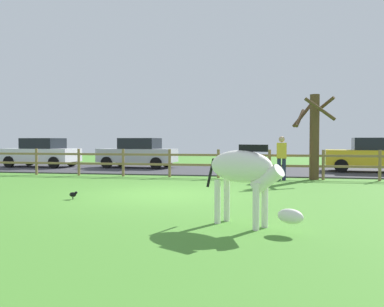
% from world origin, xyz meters
% --- Properties ---
extents(ground_plane, '(60.00, 60.00, 0.00)m').
position_xyz_m(ground_plane, '(0.00, 0.00, 0.00)').
color(ground_plane, '#47842D').
extents(parking_asphalt, '(28.00, 7.40, 0.05)m').
position_xyz_m(parking_asphalt, '(0.00, 9.30, 0.03)').
color(parking_asphalt, '#38383D').
rests_on(parking_asphalt, ground_plane).
extents(paddock_fence, '(21.94, 0.11, 1.13)m').
position_xyz_m(paddock_fence, '(-0.08, 5.00, 0.65)').
color(paddock_fence, olive).
rests_on(paddock_fence, ground_plane).
extents(bare_tree, '(1.60, 1.56, 3.22)m').
position_xyz_m(bare_tree, '(4.53, 5.08, 1.77)').
color(bare_tree, '#513A23').
rests_on(bare_tree, ground_plane).
extents(zebra, '(1.73, 1.20, 1.41)m').
position_xyz_m(zebra, '(2.41, -3.50, 0.93)').
color(zebra, white).
rests_on(zebra, ground_plane).
extents(crow_on_grass, '(0.21, 0.10, 0.20)m').
position_xyz_m(crow_on_grass, '(-2.00, -1.24, 0.13)').
color(crow_on_grass, black).
rests_on(crow_on_grass, ground_plane).
extents(parked_car_yellow, '(4.16, 2.23, 1.56)m').
position_xyz_m(parked_car_yellow, '(7.54, 8.69, 0.84)').
color(parked_car_yellow, yellow).
rests_on(parked_car_yellow, parking_asphalt).
extents(parked_car_white, '(4.08, 2.04, 1.56)m').
position_xyz_m(parked_car_white, '(-9.26, 8.94, 0.84)').
color(parked_car_white, white).
rests_on(parked_car_white, parking_asphalt).
extents(parked_car_silver, '(4.10, 2.09, 1.56)m').
position_xyz_m(parked_car_silver, '(-3.89, 9.33, 0.84)').
color(parked_car_silver, '#B7BABF').
rests_on(parked_car_silver, parking_asphalt).
extents(visitor_near_fence, '(0.37, 0.23, 1.64)m').
position_xyz_m(visitor_near_fence, '(3.33, 4.53, 0.91)').
color(visitor_near_fence, '#232847').
rests_on(visitor_near_fence, ground_plane).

